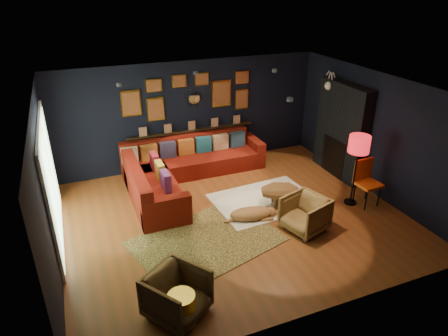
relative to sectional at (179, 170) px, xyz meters
name	(u,v)px	position (x,y,z in m)	size (l,w,h in m)	color
floor	(234,217)	(0.61, -1.81, -0.32)	(6.50, 6.50, 0.00)	brown
room_walls	(235,143)	(0.61, -1.81, 1.27)	(6.50, 6.50, 6.50)	black
sectional	(179,170)	(0.00, 0.00, 0.00)	(3.41, 2.69, 0.86)	maroon
ledge	(192,130)	(0.61, 0.87, 0.60)	(3.20, 0.12, 0.04)	black
gallery_wall	(189,95)	(0.60, 0.91, 1.48)	(3.15, 0.04, 1.02)	yellow
sunburst_mirror	(194,99)	(0.71, 0.91, 1.38)	(0.47, 0.16, 0.47)	silver
fireplace	(341,134)	(3.71, -0.91, 0.70)	(0.31, 1.60, 2.20)	black
deer_head	(335,85)	(3.75, -0.41, 1.73)	(0.50, 0.28, 0.45)	white
sliding_door	(51,183)	(-2.60, -1.21, 0.78)	(0.06, 2.80, 2.20)	white
ceiling_spots	(219,81)	(0.61, -1.01, 2.24)	(3.30, 2.50, 0.06)	black
shag_rug	(265,201)	(1.46, -1.49, -0.31)	(2.11, 1.54, 0.03)	white
leopard_rug	(207,241)	(-0.17, -2.37, -0.32)	(2.51, 1.79, 0.01)	#AF9349
coffee_table	(279,192)	(1.61, -1.82, 0.03)	(0.84, 0.65, 0.41)	#553B1B
pouf	(156,187)	(-0.62, -0.31, -0.14)	(0.47, 0.47, 0.31)	#A71B26
armchair_left	(177,293)	(-1.13, -3.85, 0.06)	(0.75, 0.70, 0.77)	#C28F47
armchair_right	(305,212)	(1.67, -2.69, 0.05)	(0.72, 0.68, 0.74)	#C28F47
gold_stool	(182,309)	(-1.11, -4.02, -0.08)	(0.39, 0.39, 0.48)	yellow
orange_chair	(366,178)	(3.36, -2.31, 0.25)	(0.49, 0.49, 0.97)	black
floor_lamp	(359,148)	(3.11, -2.23, 0.95)	(0.42, 0.42, 1.52)	black
dog	(251,211)	(0.87, -2.03, -0.13)	(1.13, 0.56, 0.36)	#A36F44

